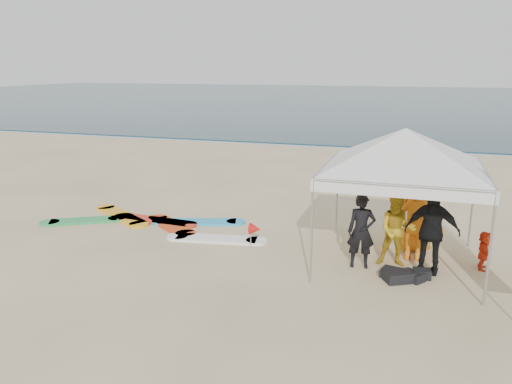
{
  "coord_description": "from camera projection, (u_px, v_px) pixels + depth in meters",
  "views": [
    {
      "loc": [
        3.3,
        -9.1,
        4.32
      ],
      "look_at": [
        -0.47,
        2.6,
        1.2
      ],
      "focal_mm": 35.0,
      "sensor_mm": 36.0,
      "label": 1
    }
  ],
  "objects": [
    {
      "name": "canopy_tent",
      "position": [
        406.0,
        129.0,
        10.49
      ],
      "size": [
        4.62,
        4.62,
        3.48
      ],
      "color": "#A5A5A8",
      "rests_on": "ground"
    },
    {
      "name": "person_seated",
      "position": [
        484.0,
        250.0,
        10.81
      ],
      "size": [
        0.31,
        0.82,
        0.86
      ],
      "primitive_type": "imported",
      "rotation": [
        0.0,
        0.0,
        1.51
      ],
      "color": "red",
      "rests_on": "ground"
    },
    {
      "name": "person_black_b",
      "position": [
        432.0,
        231.0,
        10.43
      ],
      "size": [
        1.13,
        0.49,
        1.91
      ],
      "primitive_type": "imported",
      "rotation": [
        0.0,
        0.0,
        3.12
      ],
      "color": "black",
      "rests_on": "ground"
    },
    {
      "name": "surfboard_spread",
      "position": [
        157.0,
        223.0,
        13.94
      ],
      "size": [
        6.18,
        2.28,
        0.07
      ],
      "color": "#D54111",
      "rests_on": "ground"
    },
    {
      "name": "person_yellow",
      "position": [
        397.0,
        230.0,
        10.91
      ],
      "size": [
        0.85,
        0.69,
        1.65
      ],
      "primitive_type": "imported",
      "rotation": [
        0.0,
        0.0,
        0.09
      ],
      "color": "gold",
      "rests_on": "ground"
    },
    {
      "name": "gear_pile",
      "position": [
        404.0,
        275.0,
        10.36
      ],
      "size": [
        1.05,
        0.77,
        0.22
      ],
      "color": "black",
      "rests_on": "ground"
    },
    {
      "name": "person_black_a",
      "position": [
        361.0,
        231.0,
        10.85
      ],
      "size": [
        0.65,
        0.48,
        1.64
      ],
      "primitive_type": "imported",
      "rotation": [
        0.0,
        0.0,
        0.15
      ],
      "color": "black",
      "rests_on": "ground"
    },
    {
      "name": "shoreline_foam",
      "position": [
        351.0,
        147.0,
        27.24
      ],
      "size": [
        160.0,
        1.2,
        0.01
      ],
      "primitive_type": "cube",
      "color": "silver",
      "rests_on": "ground"
    },
    {
      "name": "ground",
      "position": [
        239.0,
        278.0,
        10.44
      ],
      "size": [
        120.0,
        120.0,
        0.0
      ],
      "primitive_type": "plane",
      "color": "beige",
      "rests_on": "ground"
    },
    {
      "name": "person_orange_a",
      "position": [
        416.0,
        218.0,
        11.26
      ],
      "size": [
        1.29,
        0.79,
        1.94
      ],
      "primitive_type": "imported",
      "rotation": [
        0.0,
        0.0,
        3.09
      ],
      "color": "orange",
      "rests_on": "ground"
    },
    {
      "name": "marker_pennant",
      "position": [
        255.0,
        229.0,
        12.02
      ],
      "size": [
        0.28,
        0.28,
        0.64
      ],
      "color": "#A5A5A8",
      "rests_on": "ground"
    },
    {
      "name": "person_orange_b",
      "position": [
        417.0,
        213.0,
        11.76
      ],
      "size": [
        0.99,
        0.7,
        1.91
      ],
      "primitive_type": "imported",
      "rotation": [
        0.0,
        0.0,
        3.24
      ],
      "color": "orange",
      "rests_on": "ground"
    },
    {
      "name": "ocean",
      "position": [
        392.0,
        99.0,
        65.8
      ],
      "size": [
        160.0,
        84.0,
        0.08
      ],
      "primitive_type": "cube",
      "color": "#0C2633",
      "rests_on": "ground"
    }
  ]
}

